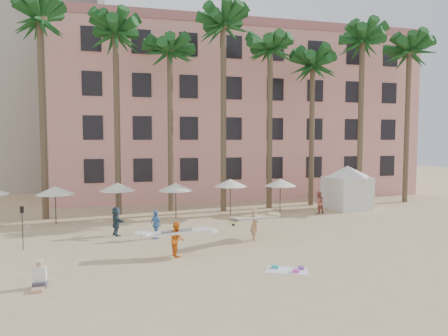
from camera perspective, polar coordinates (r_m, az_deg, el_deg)
name	(u,v)px	position (r m, az deg, el deg)	size (l,w,h in m)	color
ground	(237,273)	(17.27, 1.87, -14.80)	(120.00, 120.00, 0.00)	#D1B789
pink_hotel	(234,118)	(43.34, 1.42, 7.22)	(35.00, 14.00, 16.00)	#E4978B
palm_row	(190,43)	(31.99, -4.86, 17.36)	(44.40, 5.40, 16.30)	brown
umbrella_row	(147,186)	(28.45, -10.92, -2.60)	(22.50, 2.70, 2.73)	#332B23
cabana	(347,184)	(33.74, 17.17, -2.13)	(5.04, 5.04, 3.50)	silver
beach_towel	(288,270)	(17.81, 9.10, -14.15)	(2.05, 1.67, 0.14)	white
carrier_yellow	(254,222)	(22.33, 4.37, -7.71)	(3.22, 2.22, 1.85)	tan
carrier_white	(177,237)	(19.59, -6.76, -9.81)	(3.32, 1.01, 1.65)	orange
beachgoers	(167,218)	(24.62, -8.08, -7.13)	(21.59, 6.85, 1.69)	#DA877B
paddle	(22,222)	(22.83, -26.86, -6.92)	(0.18, 0.04, 2.23)	black
seated_man	(39,279)	(17.04, -24.86, -14.16)	(0.46, 0.80, 1.04)	#3F3F4C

